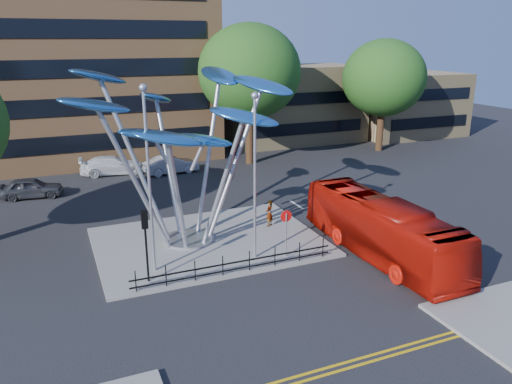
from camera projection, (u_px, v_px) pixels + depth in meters
name	position (u px, v px, depth m)	size (l,w,h in m)	color
ground	(270.00, 287.00, 22.57)	(120.00, 120.00, 0.00)	black
traffic_island	(209.00, 242.00, 27.46)	(12.00, 9.00, 0.15)	slate
double_yellow_near	(342.00, 364.00, 17.29)	(40.00, 0.12, 0.01)	gold
double_yellow_far	(347.00, 369.00, 17.03)	(40.00, 0.12, 0.01)	gold
low_building_near	(290.00, 104.00, 53.74)	(15.00, 8.00, 8.00)	tan
low_building_far	(407.00, 104.00, 57.34)	(12.00, 8.00, 7.00)	tan
tree_right	(249.00, 72.00, 42.53)	(8.80, 8.80, 12.11)	black
tree_far	(384.00, 78.00, 48.02)	(8.00, 8.00, 10.81)	black
leaf_sculpture	(181.00, 118.00, 25.65)	(12.72, 9.54, 9.51)	#9EA0A5
street_lamp_left	(148.00, 165.00, 22.39)	(0.36, 0.36, 8.80)	#9EA0A5
street_lamp_right	(255.00, 163.00, 23.89)	(0.36, 0.36, 8.30)	#9EA0A5
traffic_light_island	(145.00, 231.00, 22.14)	(0.28, 0.18, 3.42)	black
no_entry_sign_island	(286.00, 225.00, 24.99)	(0.60, 0.10, 2.45)	#9EA0A5
pedestrian_railing_front	(236.00, 265.00, 23.53)	(10.00, 0.06, 1.00)	black
red_bus	(381.00, 228.00, 25.42)	(2.55, 10.91, 3.04)	#AB1107
pedestrian	(269.00, 213.00, 29.34)	(0.58, 0.38, 1.58)	gray
parked_car_left	(31.00, 188.00, 35.06)	(1.70, 4.22, 1.44)	#3B3D42
parked_car_mid	(171.00, 165.00, 41.35)	(1.56, 4.48, 1.48)	#B1B5B9
parked_car_right	(112.00, 165.00, 41.14)	(2.11, 5.20, 1.51)	silver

